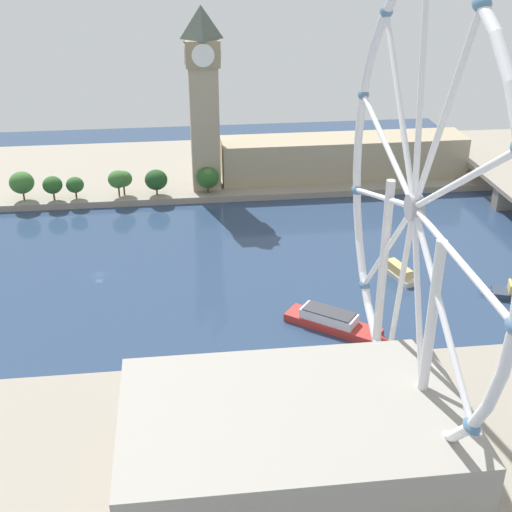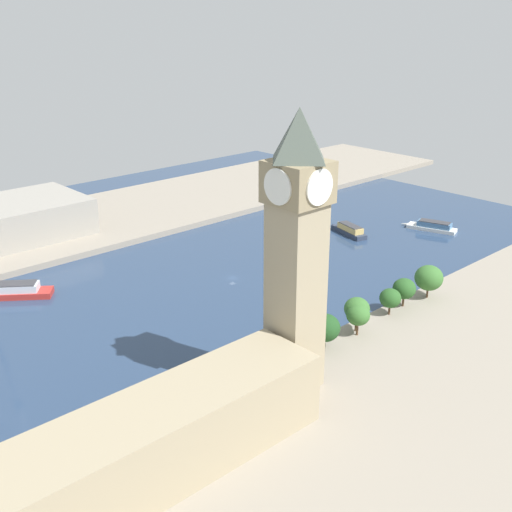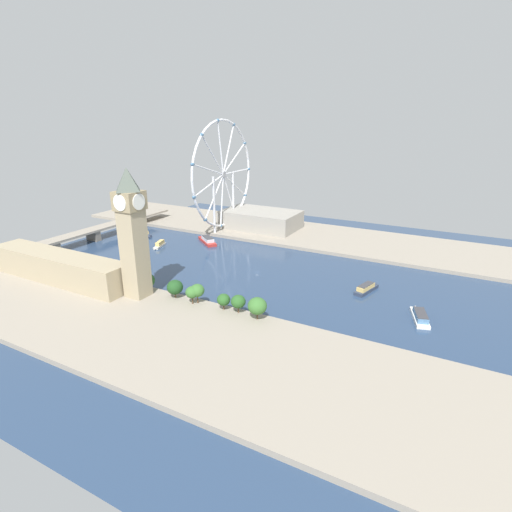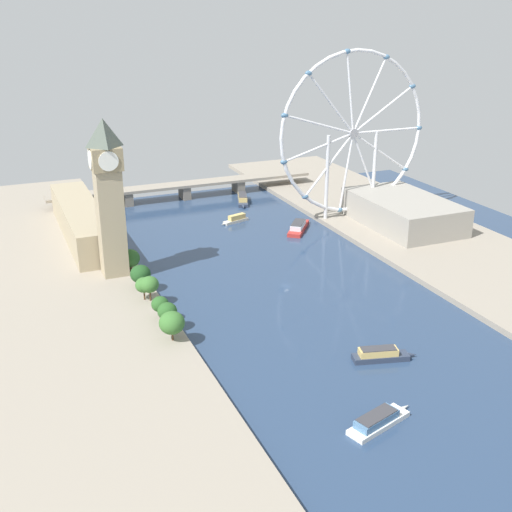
{
  "view_description": "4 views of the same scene",
  "coord_description": "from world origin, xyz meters",
  "px_view_note": "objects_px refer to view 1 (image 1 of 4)",
  "views": [
    {
      "loc": [
        231.01,
        31.13,
        120.53
      ],
      "look_at": [
        3.73,
        58.45,
        6.25
      ],
      "focal_mm": 48.38,
      "sensor_mm": 36.0,
      "label": 1
    },
    {
      "loc": [
        -195.07,
        166.53,
        107.85
      ],
      "look_at": [
        -10.87,
        -4.02,
        12.33
      ],
      "focal_mm": 44.79,
      "sensor_mm": 36.0,
      "label": 2
    },
    {
      "loc": [
        -256.06,
        -136.97,
        113.11
      ],
      "look_at": [
        9.65,
        6.04,
        9.27
      ],
      "focal_mm": 28.32,
      "sensor_mm": 36.0,
      "label": 3
    },
    {
      "loc": [
        -134.73,
        -277.55,
        136.5
      ],
      "look_at": [
        -11.02,
        14.6,
        13.27
      ],
      "focal_mm": 45.21,
      "sensor_mm": 36.0,
      "label": 4
    }
  ],
  "objects_px": {
    "tour_boat_0": "(333,322)",
    "tour_boat_2": "(397,271)",
    "clock_tower": "(204,97)",
    "parliament_block": "(343,157)",
    "riverside_hall": "(293,439)",
    "ferris_wheel": "(414,210)"
  },
  "relations": [
    {
      "from": "clock_tower",
      "to": "ferris_wheel",
      "type": "xyz_separation_m",
      "value": [
        168.13,
        40.74,
        12.48
      ]
    },
    {
      "from": "tour_boat_0",
      "to": "tour_boat_2",
      "type": "height_order",
      "value": "tour_boat_0"
    },
    {
      "from": "parliament_block",
      "to": "tour_boat_2",
      "type": "bearing_deg",
      "value": -1.66
    },
    {
      "from": "ferris_wheel",
      "to": "tour_boat_2",
      "type": "distance_m",
      "value": 95.75
    },
    {
      "from": "parliament_block",
      "to": "riverside_hall",
      "type": "height_order",
      "value": "parliament_block"
    },
    {
      "from": "parliament_block",
      "to": "tour_boat_2",
      "type": "xyz_separation_m",
      "value": [
        101.05,
        -2.93,
        -10.64
      ]
    },
    {
      "from": "ferris_wheel",
      "to": "tour_boat_0",
      "type": "height_order",
      "value": "ferris_wheel"
    },
    {
      "from": "ferris_wheel",
      "to": "parliament_block",
      "type": "bearing_deg",
      "value": 171.17
    },
    {
      "from": "clock_tower",
      "to": "tour_boat_2",
      "type": "distance_m",
      "value": 122.78
    },
    {
      "from": "clock_tower",
      "to": "riverside_hall",
      "type": "bearing_deg",
      "value": 2.86
    },
    {
      "from": "clock_tower",
      "to": "tour_boat_2",
      "type": "height_order",
      "value": "clock_tower"
    },
    {
      "from": "parliament_block",
      "to": "tour_boat_2",
      "type": "distance_m",
      "value": 101.65
    },
    {
      "from": "tour_boat_0",
      "to": "tour_boat_2",
      "type": "bearing_deg",
      "value": 82.96
    },
    {
      "from": "riverside_hall",
      "to": "clock_tower",
      "type": "bearing_deg",
      "value": -177.14
    },
    {
      "from": "riverside_hall",
      "to": "tour_boat_0",
      "type": "xyz_separation_m",
      "value": [
        -63.67,
        24.21,
        -9.55
      ]
    },
    {
      "from": "ferris_wheel",
      "to": "riverside_hall",
      "type": "xyz_separation_m",
      "value": [
        21.78,
        -31.25,
        -46.54
      ]
    },
    {
      "from": "ferris_wheel",
      "to": "tour_boat_0",
      "type": "relative_size",
      "value": 3.33
    },
    {
      "from": "parliament_block",
      "to": "ferris_wheel",
      "type": "bearing_deg",
      "value": -8.83
    },
    {
      "from": "tour_boat_0",
      "to": "tour_boat_2",
      "type": "relative_size",
      "value": 1.52
    },
    {
      "from": "parliament_block",
      "to": "ferris_wheel",
      "type": "xyz_separation_m",
      "value": [
        174.64,
        -27.13,
        45.65
      ]
    },
    {
      "from": "riverside_hall",
      "to": "tour_boat_0",
      "type": "height_order",
      "value": "riverside_hall"
    },
    {
      "from": "riverside_hall",
      "to": "tour_boat_0",
      "type": "bearing_deg",
      "value": 159.18
    }
  ]
}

